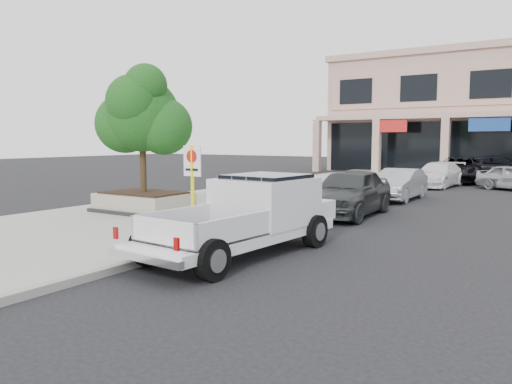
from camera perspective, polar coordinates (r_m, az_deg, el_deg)
ground at (r=11.86m, az=1.95°, el=-6.61°), size 120.00×120.00×0.00m
sidewalk at (r=19.77m, az=-2.80°, el=-1.31°), size 8.00×52.00×0.15m
curb at (r=17.79m, az=7.61°, el=-2.18°), size 0.20×52.00×0.15m
planter at (r=17.42m, az=-12.69°, el=-1.12°), size 3.20×2.20×0.68m
planter_tree at (r=17.32m, az=-12.23°, el=8.60°), size 2.90×2.55×4.00m
no_parking_sign at (r=12.83m, az=-7.28°, el=1.68°), size 0.55×0.09×2.30m
hedge at (r=17.59m, az=5.70°, el=-0.46°), size 1.10×0.99×0.93m
pickup_truck at (r=11.13m, az=-1.97°, el=-2.79°), size 2.54×5.79×1.78m
curb_car_a at (r=17.27m, az=10.55°, el=0.01°), size 2.15×4.88×1.63m
curb_car_b at (r=22.32m, az=16.02°, el=0.84°), size 1.43×4.08×1.34m
curb_car_c at (r=29.17m, az=20.06°, el=1.88°), size 2.37×4.83×1.35m
curb_car_d at (r=32.66m, az=22.19°, el=2.39°), size 2.96×5.80×1.57m
lot_car_d at (r=34.07m, az=26.18°, el=2.38°), size 6.03×3.24×1.61m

